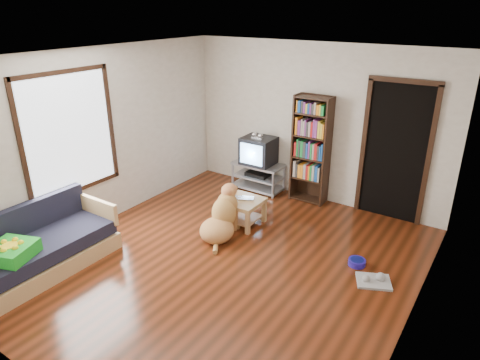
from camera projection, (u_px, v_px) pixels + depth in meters
The scene contains 18 objects.
ground at pixel (227, 262), 5.60m from camera, with size 5.00×5.00×0.00m, color #5A230F.
ceiling at pixel (224, 57), 4.60m from camera, with size 5.00×5.00×0.00m, color white.
wall_back at pixel (314, 124), 7.02m from camera, with size 4.50×4.50×0.00m, color beige.
wall_front at pixel (31, 270), 3.18m from camera, with size 4.50×4.50×0.00m, color beige.
wall_left at pixel (101, 139), 6.25m from camera, with size 5.00×5.00×0.00m, color beige.
wall_right at pixel (424, 218), 3.95m from camera, with size 5.00×5.00×0.00m, color beige.
green_cushion at pixel (11, 251), 4.91m from camera, with size 0.47×0.47×0.16m, color green.
laptop at pixel (242, 200), 6.40m from camera, with size 0.34×0.22×0.03m, color silver.
dog_bowl at pixel (357, 262), 5.52m from camera, with size 0.22×0.22×0.08m, color #20148E.
grey_rag at pixel (374, 281), 5.18m from camera, with size 0.40×0.32×0.03m, color #979797.
window at pixel (70, 134), 5.79m from camera, with size 0.03×1.46×1.70m.
doorway at pixel (395, 149), 6.39m from camera, with size 1.03×0.05×2.19m.
tv_stand at pixel (258, 175), 7.69m from camera, with size 0.90×0.45×0.50m.
crt_tv at pixel (259, 150), 7.52m from camera, with size 0.55×0.52×0.58m.
bookshelf at pixel (311, 144), 6.99m from camera, with size 0.60×0.30×1.80m.
sofa at pixel (43, 249), 5.40m from camera, with size 0.80×1.80×0.80m.
coffee_table at pixel (243, 207), 6.47m from camera, with size 0.55×0.55×0.40m.
dog at pixel (222, 218), 6.13m from camera, with size 0.51×0.93×0.77m.
Camera 1 is at (2.78, -3.87, 3.14)m, focal length 32.00 mm.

